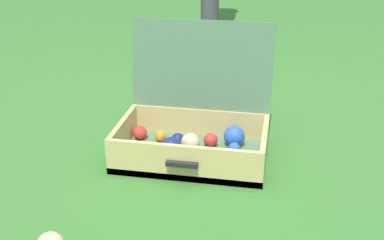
% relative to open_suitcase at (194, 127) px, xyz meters
% --- Properties ---
extents(ground_plane, '(16.00, 16.00, 0.00)m').
position_rel_open_suitcase_xyz_m(ground_plane, '(0.05, -0.01, -0.11)').
color(ground_plane, '#336B28').
extents(open_suitcase, '(0.55, 0.43, 0.48)m').
position_rel_open_suitcase_xyz_m(open_suitcase, '(0.00, 0.00, 0.00)').
color(open_suitcase, '#4C7051').
rests_on(open_suitcase, ground).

